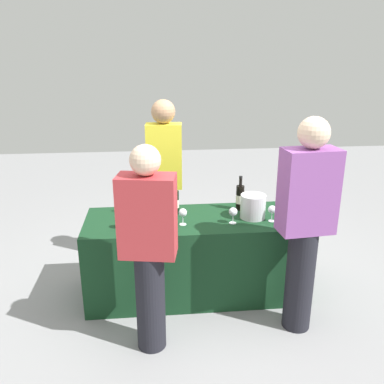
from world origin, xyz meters
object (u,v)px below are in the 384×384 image
wine_bottle_3 (240,197)px  wine_glass_3 (272,210)px  wine_bottle_1 (165,202)px  wine_glass_2 (233,212)px  ice_bucket (253,206)px  guest_0 (148,245)px  wine_bottle_0 (137,203)px  wine_bottle_2 (175,202)px  guest_1 (305,221)px  server_pouring (165,176)px  wine_glass_0 (122,218)px  wine_glass_1 (183,213)px

wine_bottle_3 → wine_glass_3: (0.22, -0.31, -0.02)m
wine_bottle_1 → wine_glass_2: size_ratio=2.27×
wine_bottle_3 → ice_bucket: (0.07, -0.21, -0.01)m
ice_bucket → guest_0: size_ratio=0.14×
guest_0 → ice_bucket: bearing=46.3°
wine_bottle_3 → wine_glass_3: bearing=-54.6°
wine_bottle_0 → wine_bottle_2: wine_bottle_2 is taller
wine_glass_2 → guest_0: (-0.73, -0.57, 0.00)m
wine_bottle_3 → guest_1: (0.34, -0.77, 0.07)m
wine_glass_2 → ice_bucket: size_ratio=0.64×
wine_bottle_0 → wine_bottle_2: (0.35, 0.01, -0.00)m
server_pouring → wine_bottle_3: bearing=152.7°
wine_bottle_2 → wine_glass_2: 0.56m
wine_bottle_2 → wine_glass_0: wine_bottle_2 is taller
server_pouring → wine_glass_1: bearing=103.9°
wine_glass_1 → wine_glass_3: size_ratio=1.00×
wine_glass_3 → ice_bucket: (-0.15, 0.10, 0.00)m
wine_bottle_0 → wine_glass_1: (0.39, -0.25, -0.01)m
wine_bottle_0 → wine_bottle_3: wine_bottle_3 is taller
wine_bottle_2 → ice_bucket: (0.69, -0.17, -0.01)m
wine_bottle_2 → wine_glass_2: bearing=-29.6°
wine_bottle_0 → server_pouring: server_pouring is taller
wine_glass_1 → guest_0: (-0.29, -0.59, -0.00)m
wine_bottle_1 → wine_glass_0: bearing=-143.3°
wine_glass_0 → guest_0: (0.22, -0.56, 0.01)m
wine_glass_1 → wine_glass_3: 0.78m
wine_bottle_0 → server_pouring: size_ratio=0.18×
wine_bottle_3 → wine_glass_3: size_ratio=2.25×
wine_glass_3 → guest_0: (-1.08, -0.58, -0.00)m
wine_glass_0 → guest_0: 0.60m
wine_glass_2 → guest_0: bearing=-141.8°
server_pouring → wine_glass_3: bearing=145.3°
wine_bottle_1 → guest_0: 0.84m
wine_bottle_1 → server_pouring: 0.49m
wine_bottle_1 → wine_bottle_3: bearing=4.9°
wine_bottle_3 → wine_glass_2: 0.34m
wine_bottle_1 → wine_bottle_2: (0.10, 0.02, -0.00)m
guest_0 → wine_bottle_3: bearing=56.2°
wine_glass_1 → guest_0: size_ratio=0.09×
wine_bottle_1 → server_pouring: bearing=87.5°
wine_bottle_2 → wine_glass_3: 0.87m
wine_bottle_0 → wine_bottle_2: 0.35m
wine_glass_0 → server_pouring: (0.39, 0.76, 0.13)m
wine_bottle_2 → wine_glass_1: wine_bottle_2 is taller
wine_glass_2 → guest_0: 0.93m
wine_bottle_1 → wine_glass_2: wine_bottle_1 is taller
wine_bottle_3 → ice_bucket: 0.22m
ice_bucket → wine_bottle_1: bearing=169.3°
wine_glass_1 → ice_bucket: (0.64, 0.10, 0.00)m
wine_bottle_2 → wine_glass_1: bearing=-79.7°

